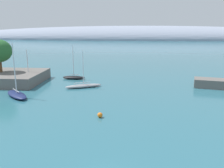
{
  "coord_description": "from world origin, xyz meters",
  "views": [
    {
      "loc": [
        1.85,
        -16.92,
        12.53
      ],
      "look_at": [
        -1.69,
        26.54,
        2.23
      ],
      "focal_mm": 39.31,
      "sensor_mm": 36.0,
      "label": 1
    }
  ],
  "objects_px": {
    "sailboat_navy_near_shore": "(17,94)",
    "sailboat_grey_outer_mooring": "(84,86)",
    "sailboat_black_end_of_line": "(74,77)",
    "mooring_buoy_orange": "(100,115)",
    "sailboat_red_mid_mooring": "(29,80)"
  },
  "relations": [
    {
      "from": "sailboat_navy_near_shore",
      "to": "mooring_buoy_orange",
      "type": "relative_size",
      "value": 13.18
    },
    {
      "from": "sailboat_grey_outer_mooring",
      "to": "sailboat_black_end_of_line",
      "type": "relative_size",
      "value": 0.94
    },
    {
      "from": "sailboat_grey_outer_mooring",
      "to": "sailboat_navy_near_shore",
      "type": "bearing_deg",
      "value": -167.81
    },
    {
      "from": "sailboat_navy_near_shore",
      "to": "sailboat_grey_outer_mooring",
      "type": "bearing_deg",
      "value": 81.94
    },
    {
      "from": "mooring_buoy_orange",
      "to": "sailboat_black_end_of_line",
      "type": "bearing_deg",
      "value": 111.06
    },
    {
      "from": "sailboat_navy_near_shore",
      "to": "sailboat_grey_outer_mooring",
      "type": "relative_size",
      "value": 1.26
    },
    {
      "from": "sailboat_navy_near_shore",
      "to": "sailboat_grey_outer_mooring",
      "type": "xyz_separation_m",
      "value": [
        10.79,
        7.79,
        -0.09
      ]
    },
    {
      "from": "sailboat_red_mid_mooring",
      "to": "sailboat_black_end_of_line",
      "type": "bearing_deg",
      "value": 79.79
    },
    {
      "from": "sailboat_navy_near_shore",
      "to": "mooring_buoy_orange",
      "type": "distance_m",
      "value": 18.81
    },
    {
      "from": "sailboat_grey_outer_mooring",
      "to": "mooring_buoy_orange",
      "type": "relative_size",
      "value": 10.48
    },
    {
      "from": "sailboat_navy_near_shore",
      "to": "mooring_buoy_orange",
      "type": "height_order",
      "value": "sailboat_navy_near_shore"
    },
    {
      "from": "sailboat_red_mid_mooring",
      "to": "mooring_buoy_orange",
      "type": "relative_size",
      "value": 9.99
    },
    {
      "from": "sailboat_navy_near_shore",
      "to": "sailboat_black_end_of_line",
      "type": "xyz_separation_m",
      "value": [
        6.76,
        16.04,
        -0.04
      ]
    },
    {
      "from": "sailboat_navy_near_shore",
      "to": "sailboat_red_mid_mooring",
      "type": "bearing_deg",
      "value": 149.75
    },
    {
      "from": "sailboat_navy_near_shore",
      "to": "sailboat_black_end_of_line",
      "type": "distance_m",
      "value": 17.4
    }
  ]
}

